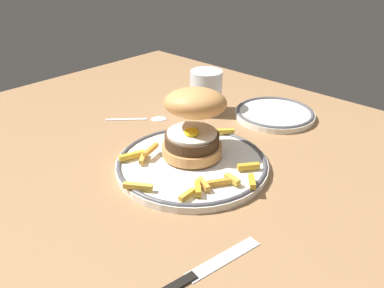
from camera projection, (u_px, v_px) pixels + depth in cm
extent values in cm
cube|color=#9B714A|center=(191.00, 188.00, 66.56)|extent=(124.85, 100.38, 4.00)
cylinder|color=white|center=(192.00, 164.00, 68.30)|extent=(26.12, 26.12, 1.20)
torus|color=#4C4C51|center=(192.00, 161.00, 68.02)|extent=(25.72, 25.72, 0.80)
cylinder|color=tan|center=(192.00, 149.00, 69.20)|extent=(10.48, 10.48, 1.80)
cylinder|color=#452E1C|center=(192.00, 139.00, 68.31)|extent=(9.46, 9.46, 1.96)
cylinder|color=white|center=(192.00, 133.00, 67.72)|extent=(8.60, 8.60, 0.50)
ellipsoid|color=yellow|center=(192.00, 132.00, 66.57)|extent=(2.60, 2.60, 1.40)
ellipsoid|color=tan|center=(195.00, 103.00, 66.99)|extent=(15.48, 15.61, 7.07)
cube|color=gold|center=(252.00, 181.00, 61.16)|extent=(2.84, 3.07, 0.85)
cube|color=gold|center=(187.00, 195.00, 58.16)|extent=(0.93, 3.09, 0.74)
cube|color=gold|center=(138.00, 186.00, 59.99)|extent=(4.24, 3.19, 0.84)
cube|color=gold|center=(151.00, 150.00, 68.64)|extent=(1.94, 4.15, 0.73)
cube|color=gold|center=(232.00, 179.00, 61.63)|extent=(2.95, 1.31, 0.88)
cube|color=gold|center=(132.00, 155.00, 68.19)|extent=(2.22, 4.54, 0.85)
cube|color=gold|center=(204.00, 184.00, 60.60)|extent=(3.17, 2.00, 0.78)
cube|color=gold|center=(198.00, 188.00, 59.50)|extent=(2.99, 3.01, 0.88)
cube|color=orange|center=(220.00, 181.00, 61.24)|extent=(2.54, 3.45, 0.71)
cube|color=gold|center=(143.00, 157.00, 67.75)|extent=(2.96, 3.38, 0.74)
cube|color=gold|center=(248.00, 166.00, 65.03)|extent=(2.90, 3.47, 0.87)
cube|color=gold|center=(224.00, 131.00, 76.50)|extent=(3.39, 3.47, 0.76)
cylinder|color=silver|center=(206.00, 92.00, 87.34)|extent=(7.06, 7.06, 9.54)
cylinder|color=silver|center=(206.00, 98.00, 87.97)|extent=(6.50, 6.50, 6.87)
cylinder|color=white|center=(275.00, 114.00, 86.84)|extent=(17.25, 17.25, 1.20)
torus|color=#4C4C51|center=(275.00, 112.00, 86.56)|extent=(16.85, 16.85, 0.80)
cube|color=silver|center=(224.00, 258.00, 49.35)|extent=(3.69, 11.15, 0.24)
cube|color=silver|center=(127.00, 119.00, 85.77)|extent=(6.88, 6.98, 0.32)
ellipsoid|color=silver|center=(159.00, 117.00, 85.93)|extent=(4.38, 4.39, 0.90)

